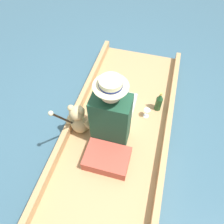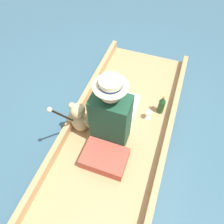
% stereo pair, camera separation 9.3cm
% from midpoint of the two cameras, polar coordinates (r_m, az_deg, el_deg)
% --- Properties ---
extents(ground_plane, '(16.00, 16.00, 0.00)m').
position_cam_midpoint_polar(ground_plane, '(2.63, 0.84, -5.10)').
color(ground_plane, '#385B70').
extents(punt_boat, '(1.14, 2.76, 0.23)m').
position_cam_midpoint_polar(punt_boat, '(2.57, 0.85, -4.33)').
color(punt_boat, tan).
rests_on(punt_boat, ground_plane).
extents(seat_cushion, '(0.45, 0.31, 0.14)m').
position_cam_midpoint_polar(seat_cushion, '(2.27, -2.50, -12.07)').
color(seat_cushion, '#B24738').
rests_on(seat_cushion, punt_boat).
extents(seated_person, '(0.37, 0.77, 0.90)m').
position_cam_midpoint_polar(seated_person, '(2.21, -0.95, -0.68)').
color(seated_person, white).
rests_on(seated_person, punt_boat).
extents(teddy_bear, '(0.31, 0.18, 0.44)m').
position_cam_midpoint_polar(teddy_bear, '(2.37, -9.84, -2.15)').
color(teddy_bear, tan).
rests_on(teddy_bear, punt_boat).
extents(wine_glass, '(0.07, 0.07, 0.12)m').
position_cam_midpoint_polar(wine_glass, '(2.57, 8.07, 0.09)').
color(wine_glass, silver).
rests_on(wine_glass, punt_boat).
extents(walking_cane, '(0.04, 0.39, 0.74)m').
position_cam_midpoint_polar(walking_cane, '(2.12, -13.68, -1.88)').
color(walking_cane, black).
rests_on(walking_cane, punt_boat).
extents(champagne_bottle, '(0.08, 0.08, 0.29)m').
position_cam_midpoint_polar(champagne_bottle, '(2.63, 11.18, 2.59)').
color(champagne_bottle, '#1E4723').
rests_on(champagne_bottle, punt_boat).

